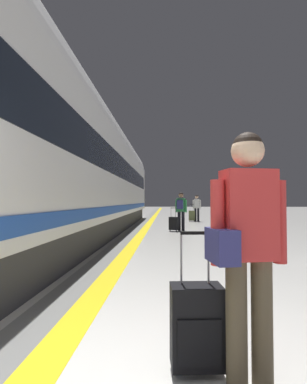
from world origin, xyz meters
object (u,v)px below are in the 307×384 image
(passenger_mid, at_px, (197,206))
(traveller_foreground, at_px, (246,238))
(high_speed_train, at_px, (48,154))
(waste_bin, at_px, (224,217))
(rolling_suitcase_foreground, at_px, (197,326))
(suitcase_mid, at_px, (192,216))
(suitcase_near, at_px, (174,223))
(passenger_near, at_px, (181,208))

(passenger_mid, bearing_deg, traveller_foreground, -94.87)
(high_speed_train, distance_m, waste_bin, 9.34)
(rolling_suitcase_foreground, distance_m, suitcase_mid, 15.57)
(traveller_foreground, distance_m, rolling_suitcase_foreground, 0.75)
(rolling_suitcase_foreground, bearing_deg, waste_bin, 77.73)
(rolling_suitcase_foreground, distance_m, suitcase_near, 9.83)
(traveller_foreground, bearing_deg, passenger_near, 89.58)
(passenger_near, distance_m, passenger_mid, 5.68)
(passenger_near, xyz_separation_m, suitcase_near, (-0.31, -0.27, -0.64))
(suitcase_mid, bearing_deg, traveller_foreground, -93.75)
(traveller_foreground, height_order, waste_bin, traveller_foreground)
(high_speed_train, distance_m, suitcase_near, 6.21)
(passenger_mid, height_order, waste_bin, passenger_mid)
(high_speed_train, distance_m, rolling_suitcase_foreground, 6.48)
(high_speed_train, bearing_deg, suitcase_mid, 65.74)
(high_speed_train, xyz_separation_m, traveller_foreground, (3.65, -5.26, -1.48))
(high_speed_train, height_order, traveller_foreground, high_speed_train)
(traveller_foreground, bearing_deg, rolling_suitcase_foreground, 158.80)
(suitcase_mid, bearing_deg, rolling_suitcase_foreground, -95.00)
(passenger_near, height_order, waste_bin, passenger_near)
(suitcase_mid, bearing_deg, passenger_near, -99.95)
(waste_bin, bearing_deg, passenger_mid, 104.63)
(high_speed_train, distance_m, passenger_near, 6.40)
(suitcase_mid, bearing_deg, passenger_mid, 22.09)
(suitcase_near, bearing_deg, traveller_foreground, -88.63)
(passenger_near, height_order, suitcase_near, passenger_near)
(high_speed_train, distance_m, passenger_mid, 11.74)
(passenger_near, bearing_deg, rolling_suitcase_foreground, -92.32)
(high_speed_train, bearing_deg, rolling_suitcase_foreground, -57.08)
(high_speed_train, height_order, passenger_near, high_speed_train)
(suitcase_near, bearing_deg, high_speed_train, -125.99)
(traveller_foreground, bearing_deg, suitcase_mid, 86.25)
(passenger_mid, height_order, suitcase_mid, passenger_mid)
(traveller_foreground, xyz_separation_m, suitcase_mid, (1.02, 15.64, -0.65))
(passenger_mid, xyz_separation_m, waste_bin, (0.94, -3.60, -0.49))
(passenger_mid, bearing_deg, suitcase_mid, -157.91)
(passenger_near, distance_m, waste_bin, 2.98)
(rolling_suitcase_foreground, relative_size, waste_bin, 1.15)
(traveller_foreground, distance_m, suitcase_near, 9.99)
(passenger_near, height_order, suitcase_mid, passenger_near)
(rolling_suitcase_foreground, height_order, waste_bin, rolling_suitcase_foreground)
(rolling_suitcase_foreground, xyz_separation_m, suitcase_near, (0.10, 9.83, -0.03))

